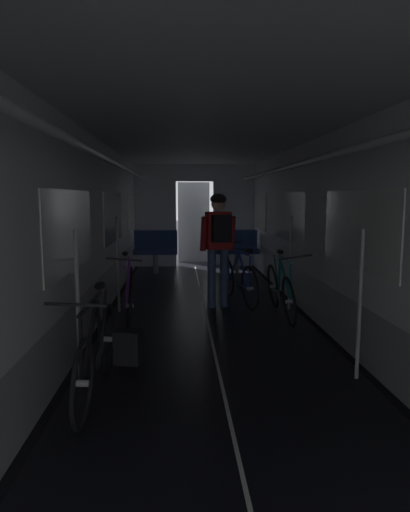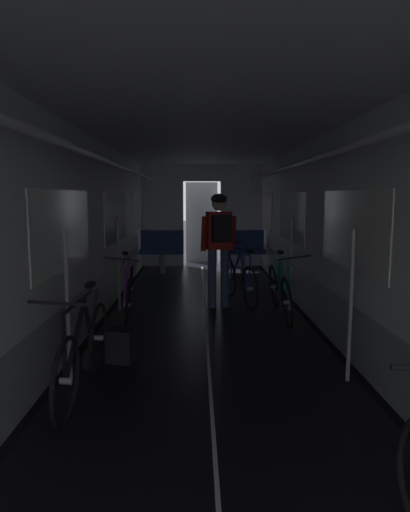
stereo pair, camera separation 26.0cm
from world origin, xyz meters
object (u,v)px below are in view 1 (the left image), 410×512
bicycle_teal (281,290)px  bicycle_blue_in_aisle (238,279)px  person_cyclist_aisle (219,238)px  bicycle_purple (129,293)px  bench_seat_far_right (236,247)px  bicycle_black (96,352)px  backpack_on_floor (128,347)px  bench_seat_far_left (156,248)px

bicycle_teal → bicycle_blue_in_aisle: bearing=121.1°
person_cyclist_aisle → bicycle_purple: bearing=-152.8°
bench_seat_far_right → bicycle_blue_in_aisle: bearing=-96.7°
bicycle_purple → bicycle_black: bearing=-90.5°
bicycle_purple → person_cyclist_aisle: bearing=27.2°
bicycle_blue_in_aisle → backpack_on_floor: 2.92m
bench_seat_far_left → bicycle_black: 6.21m
bench_seat_far_left → backpack_on_floor: (0.00, -5.46, -0.40)m
bicycle_purple → bicycle_blue_in_aisle: bearing=29.9°
bicycle_black → bicycle_blue_in_aisle: (1.63, 3.27, 0.00)m
person_cyclist_aisle → backpack_on_floor: (-1.12, -2.25, -0.90)m
bench_seat_far_right → backpack_on_floor: bench_seat_far_right is taller
bench_seat_far_left → person_cyclist_aisle: 3.43m
bicycle_teal → bench_seat_far_right: bearing=92.3°
bench_seat_far_right → bicycle_blue_in_aisle: bench_seat_far_right is taller
bench_seat_far_left → bicycle_teal: 4.24m
bench_seat_far_right → bicycle_teal: same height
backpack_on_floor → person_cyclist_aisle: bearing=63.7°
person_cyclist_aisle → bench_seat_far_right: bearing=78.0°
bench_seat_far_right → backpack_on_floor: size_ratio=2.89×
bench_seat_far_left → bicycle_purple: 3.87m
bicycle_blue_in_aisle → backpack_on_floor: bicycle_blue_in_aisle is taller
bicycle_teal → bicycle_black: (-2.13, -2.45, 0.00)m
bench_seat_far_right → bicycle_teal: bearing=-87.7°
bench_seat_far_right → bicycle_teal: size_ratio=0.58×
bench_seat_far_left → bicycle_purple: size_ratio=0.58×
bench_seat_far_left → person_cyclist_aisle: size_ratio=0.57×
bench_seat_far_right → bicycle_blue_in_aisle: 2.96m
bicycle_teal → bicycle_blue_in_aisle: 0.96m
bicycle_teal → person_cyclist_aisle: person_cyclist_aisle is taller
bicycle_teal → backpack_on_floor: bearing=-139.0°
bicycle_teal → bicycle_purple: 2.11m
bicycle_teal → bicycle_black: 3.24m
bench_seat_far_left → bench_seat_far_right: size_ratio=1.00×
bicycle_blue_in_aisle → backpack_on_floor: size_ratio=4.88×
bicycle_blue_in_aisle → bicycle_black: bearing=-116.5°
bicycle_teal → person_cyclist_aisle: 1.22m
person_cyclist_aisle → backpack_on_floor: 2.67m
bicycle_blue_in_aisle → bicycle_purple: bearing=-150.1°
bicycle_black → bicycle_blue_in_aisle: 3.66m
bench_seat_far_right → bicycle_purple: bench_seat_far_right is taller
bicycle_teal → bicycle_blue_in_aisle: (-0.50, 0.83, 0.00)m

